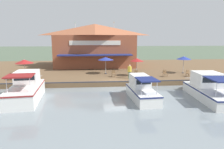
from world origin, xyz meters
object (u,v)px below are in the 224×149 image
(patio_umbrella_by_entrance, at_px, (137,60))
(motorboat_nearest_quay, at_px, (208,89))
(patio_umbrella_near_quay_edge, at_px, (106,59))
(motorboat_second_along, at_px, (27,89))
(person_near_entrance, at_px, (130,70))
(waterfront_restaurant, at_px, (95,45))
(cafe_chair_back_row_seat, at_px, (165,73))
(tree_upstream_bank, at_px, (108,40))
(cafe_chair_far_corner_seat, at_px, (188,73))
(mooring_post, at_px, (209,76))
(cafe_chair_mid_patio, at_px, (113,73))
(patio_umbrella_back_row, at_px, (24,61))
(cafe_chair_beside_entrance, at_px, (12,76))
(cafe_chair_under_first_umbrella, at_px, (136,73))
(motorboat_fourth_along, at_px, (140,90))
(patio_umbrella_mid_patio_left, at_px, (184,58))

(patio_umbrella_by_entrance, distance_m, motorboat_nearest_quay, 9.67)
(patio_umbrella_near_quay_edge, distance_m, motorboat_second_along, 11.87)
(person_near_entrance, relative_size, motorboat_nearest_quay, 0.21)
(waterfront_restaurant, relative_size, patio_umbrella_by_entrance, 5.88)
(person_near_entrance, bearing_deg, cafe_chair_back_row_seat, 98.42)
(patio_umbrella_near_quay_edge, relative_size, tree_upstream_bank, 0.38)
(cafe_chair_far_corner_seat, xyz_separation_m, mooring_post, (2.17, 1.56, -0.00))
(patio_umbrella_near_quay_edge, height_order, cafe_chair_mid_patio, patio_umbrella_near_quay_edge)
(patio_umbrella_near_quay_edge, xyz_separation_m, motorboat_second_along, (8.92, -7.64, -1.75))
(patio_umbrella_back_row, distance_m, cafe_chair_beside_entrance, 2.21)
(patio_umbrella_near_quay_edge, bearing_deg, mooring_post, 67.05)
(patio_umbrella_by_entrance, bearing_deg, tree_upstream_bank, -168.11)
(waterfront_restaurant, bearing_deg, patio_umbrella_near_quay_edge, 9.35)
(patio_umbrella_by_entrance, height_order, motorboat_nearest_quay, patio_umbrella_by_entrance)
(patio_umbrella_back_row, xyz_separation_m, cafe_chair_beside_entrance, (0.57, -1.36, -1.65))
(cafe_chair_back_row_seat, height_order, motorboat_second_along, motorboat_second_along)
(patio_umbrella_near_quay_edge, relative_size, cafe_chair_under_first_umbrella, 2.76)
(person_near_entrance, relative_size, tree_upstream_bank, 0.27)
(patio_umbrella_near_quay_edge, xyz_separation_m, motorboat_fourth_along, (9.76, 2.61, -1.85))
(patio_umbrella_back_row, distance_m, cafe_chair_mid_patio, 10.83)
(cafe_chair_back_row_seat, distance_m, motorboat_fourth_along, 8.55)
(motorboat_fourth_along, bearing_deg, cafe_chair_beside_entrance, -115.27)
(cafe_chair_far_corner_seat, relative_size, mooring_post, 0.91)
(patio_umbrella_by_entrance, relative_size, cafe_chair_under_first_umbrella, 2.78)
(patio_umbrella_mid_patio_left, relative_size, patio_umbrella_back_row, 1.00)
(patio_umbrella_by_entrance, relative_size, mooring_post, 2.54)
(waterfront_restaurant, bearing_deg, cafe_chair_under_first_umbrella, 24.57)
(patio_umbrella_back_row, distance_m, cafe_chair_back_row_seat, 17.36)
(patio_umbrella_by_entrance, height_order, cafe_chair_under_first_umbrella, patio_umbrella_by_entrance)
(patio_umbrella_mid_patio_left, bearing_deg, motorboat_nearest_quay, -11.21)
(patio_umbrella_by_entrance, distance_m, cafe_chair_under_first_umbrella, 1.84)
(patio_umbrella_by_entrance, relative_size, tree_upstream_bank, 0.38)
(patio_umbrella_mid_patio_left, xyz_separation_m, cafe_chair_far_corner_seat, (2.48, -0.45, -1.67))
(person_near_entrance, bearing_deg, cafe_chair_under_first_umbrella, 124.37)
(cafe_chair_mid_patio, xyz_separation_m, cafe_chair_back_row_seat, (0.38, 6.58, 0.00))
(patio_umbrella_by_entrance, xyz_separation_m, cafe_chair_beside_entrance, (1.30, -15.10, -1.63))
(cafe_chair_beside_entrance, relative_size, person_near_entrance, 0.50)
(cafe_chair_far_corner_seat, distance_m, motorboat_nearest_quay, 7.20)
(patio_umbrella_near_quay_edge, relative_size, cafe_chair_back_row_seat, 2.76)
(cafe_chair_mid_patio, relative_size, person_near_entrance, 0.50)
(patio_umbrella_near_quay_edge, xyz_separation_m, cafe_chair_mid_patio, (2.33, 0.86, -1.63))
(person_near_entrance, bearing_deg, motorboat_fourth_along, -1.04)
(cafe_chair_beside_entrance, relative_size, cafe_chair_back_row_seat, 1.00)
(waterfront_restaurant, bearing_deg, motorboat_nearest_quay, 29.51)
(cafe_chair_back_row_seat, bearing_deg, motorboat_second_along, -67.62)
(patio_umbrella_mid_patio_left, bearing_deg, patio_umbrella_by_entrance, -77.74)
(mooring_post, bearing_deg, cafe_chair_under_first_umbrella, -105.65)
(patio_umbrella_near_quay_edge, relative_size, motorboat_nearest_quay, 0.29)
(cafe_chair_under_first_umbrella, height_order, motorboat_second_along, motorboat_second_along)
(motorboat_fourth_along, bearing_deg, patio_umbrella_back_row, -119.65)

